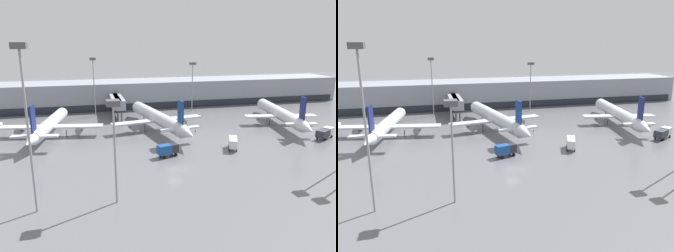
% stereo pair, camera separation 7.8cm
% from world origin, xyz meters
% --- Properties ---
extents(ground_plane, '(320.00, 320.00, 0.00)m').
position_xyz_m(ground_plane, '(0.00, 0.00, 0.00)').
color(ground_plane, slate).
extents(terminal_building, '(160.00, 31.40, 9.00)m').
position_xyz_m(terminal_building, '(-0.06, 61.84, 4.50)').
color(terminal_building, gray).
rests_on(terminal_building, ground_plane).
extents(parked_jet_0, '(20.17, 37.46, 9.94)m').
position_xyz_m(parked_jet_0, '(37.20, 24.40, 3.04)').
color(parked_jet_0, silver).
rests_on(parked_jet_0, ground_plane).
extents(parked_jet_1, '(24.82, 39.03, 10.03)m').
position_xyz_m(parked_jet_1, '(2.68, 27.07, 3.25)').
color(parked_jet_1, silver).
rests_on(parked_jet_1, ground_plane).
extents(parked_jet_3, '(25.72, 33.19, 10.00)m').
position_xyz_m(parked_jet_3, '(-24.38, 27.40, 3.03)').
color(parked_jet_3, silver).
rests_on(parked_jet_3, ground_plane).
extents(service_truck_0, '(6.01, 4.45, 2.51)m').
position_xyz_m(service_truck_0, '(39.94, 9.65, 1.52)').
color(service_truck_0, '#2D333D').
rests_on(service_truck_0, ground_plane).
extents(service_truck_1, '(4.62, 2.90, 2.55)m').
position_xyz_m(service_truck_1, '(0.16, 6.61, 1.57)').
color(service_truck_1, '#19478C').
rests_on(service_truck_1, ground_plane).
extents(service_truck_2, '(3.33, 4.88, 2.51)m').
position_xyz_m(service_truck_2, '(15.04, 7.72, 1.55)').
color(service_truck_2, silver).
rests_on(service_truck_2, ground_plane).
extents(traffic_cone_1, '(0.40, 0.40, 0.55)m').
position_xyz_m(traffic_cone_1, '(-37.10, 33.77, 0.28)').
color(traffic_cone_1, orange).
rests_on(traffic_cone_1, ground_plane).
extents(traffic_cone_2, '(0.43, 0.43, 0.69)m').
position_xyz_m(traffic_cone_2, '(11.78, 23.00, 0.35)').
color(traffic_cone_2, orange).
rests_on(traffic_cone_2, ground_plane).
extents(apron_light_mast_1, '(1.80, 1.80, 16.08)m').
position_xyz_m(apron_light_mast_1, '(19.04, 48.22, 12.89)').
color(apron_light_mast_1, gray).
rests_on(apron_light_mast_1, ground_plane).
extents(apron_light_mast_3, '(1.80, 1.80, 17.98)m').
position_xyz_m(apron_light_mast_3, '(-12.63, 48.01, 14.22)').
color(apron_light_mast_3, gray).
rests_on(apron_light_mast_3, ground_plane).
extents(apron_light_mast_5, '(1.80, 1.80, 15.14)m').
position_xyz_m(apron_light_mast_5, '(-11.77, -10.47, 12.22)').
color(apron_light_mast_5, gray).
rests_on(apron_light_mast_5, ground_plane).
extents(apron_light_mast_7, '(1.80, 1.80, 22.69)m').
position_xyz_m(apron_light_mast_7, '(-22.74, -10.47, 17.39)').
color(apron_light_mast_7, gray).
rests_on(apron_light_mast_7, ground_plane).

